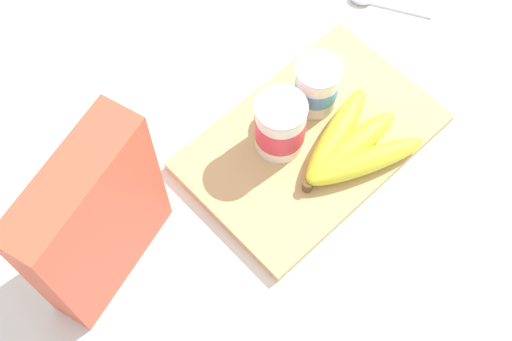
{
  "coord_description": "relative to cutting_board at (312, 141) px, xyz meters",
  "views": [
    {
      "loc": [
        -0.38,
        -0.28,
        0.86
      ],
      "look_at": [
        -0.11,
        0.0,
        0.07
      ],
      "focal_mm": 47.8,
      "sensor_mm": 36.0,
      "label": 1
    }
  ],
  "objects": [
    {
      "name": "spoon",
      "position": [
        0.26,
        0.11,
        -0.0
      ],
      "size": [
        0.08,
        0.12,
        0.01
      ],
      "color": "silver",
      "rests_on": "ground_plane"
    },
    {
      "name": "cutting_board",
      "position": [
        0.0,
        0.0,
        0.0
      ],
      "size": [
        0.36,
        0.23,
        0.02
      ],
      "primitive_type": "cube",
      "color": "tan",
      "rests_on": "ground_plane"
    },
    {
      "name": "cereal_box",
      "position": [
        -0.31,
        0.06,
        0.12
      ],
      "size": [
        0.2,
        0.11,
        0.25
      ],
      "primitive_type": "cube",
      "rotation": [
        0.0,
        0.0,
        3.43
      ],
      "color": "#D85138",
      "rests_on": "ground_plane"
    },
    {
      "name": "yogurt_cup_back",
      "position": [
        0.05,
        0.04,
        0.05
      ],
      "size": [
        0.07,
        0.07,
        0.09
      ],
      "color": "white",
      "rests_on": "cutting_board"
    },
    {
      "name": "ground_plane",
      "position": [
        0.0,
        0.0,
        -0.01
      ],
      "size": [
        2.4,
        2.4,
        0.0
      ],
      "primitive_type": "plane",
      "color": "silver"
    },
    {
      "name": "yogurt_cup_front",
      "position": [
        -0.04,
        0.03,
        0.06
      ],
      "size": [
        0.07,
        0.07,
        0.1
      ],
      "color": "white",
      "rests_on": "cutting_board"
    },
    {
      "name": "banana_bunch",
      "position": [
        0.02,
        -0.05,
        0.03
      ],
      "size": [
        0.18,
        0.15,
        0.04
      ],
      "color": "yellow",
      "rests_on": "cutting_board"
    }
  ]
}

